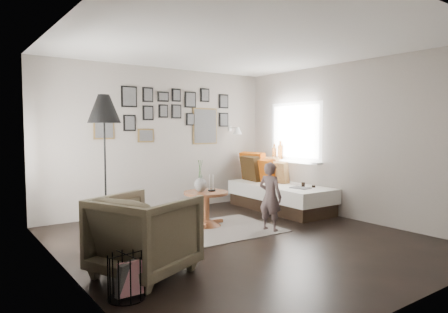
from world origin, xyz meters
TOP-DOWN VIEW (x-y plane):
  - ground at (0.00, 0.00)m, footprint 4.80×4.80m
  - wall_back at (0.00, 2.40)m, footprint 4.50×0.00m
  - wall_front at (0.00, -2.40)m, footprint 4.50×0.00m
  - wall_left at (-2.25, 0.00)m, footprint 0.00×4.80m
  - wall_right at (2.25, 0.00)m, footprint 0.00×4.80m
  - ceiling at (0.00, 0.00)m, footprint 4.80×4.80m
  - door_left at (-2.23, 1.20)m, footprint 0.00×2.14m
  - window_right at (2.18, 1.34)m, footprint 0.15×1.32m
  - gallery_wall at (0.29, 2.38)m, footprint 2.74×0.03m
  - wall_sconce at (1.55, 2.13)m, footprint 0.18×0.36m
  - rug at (-0.08, 0.62)m, footprint 1.98×1.44m
  - pedestal_table at (0.01, 0.92)m, footprint 0.68×0.68m
  - vase at (-0.07, 0.94)m, footprint 0.20×0.20m
  - candles at (0.12, 0.92)m, footprint 0.12×0.12m
  - daybed at (1.80, 1.25)m, footprint 0.97×2.17m
  - magazine_on_daybed at (1.75, 0.60)m, footprint 0.28×0.35m
  - armchair at (-1.62, -0.42)m, footprint 1.19×1.17m
  - armchair_cushion at (-1.59, -0.37)m, footprint 0.49×0.50m
  - floor_lamp at (-1.39, 1.38)m, footprint 0.46×0.46m
  - magazine_basket at (-2.00, -0.87)m, footprint 0.36×0.36m
  - demijohn_large at (1.87, 0.65)m, footprint 0.38×0.38m
  - demijohn_small at (2.00, 0.53)m, footprint 0.33×0.33m
  - child at (0.62, 0.14)m, footprint 0.33×0.42m

SIDE VIEW (x-z plane):
  - ground at x=0.00m, z-range 0.00..0.00m
  - rug at x=-0.08m, z-range 0.00..0.01m
  - demijohn_small at x=2.00m, z-range -0.06..0.45m
  - magazine_basket at x=-2.00m, z-range 0.00..0.39m
  - demijohn_large at x=1.87m, z-range -0.06..0.50m
  - pedestal_table at x=0.01m, z-range -0.02..0.52m
  - daybed at x=1.80m, z-range -0.19..0.84m
  - armchair at x=-1.62m, z-range 0.00..0.83m
  - armchair_cushion at x=-1.59m, z-range 0.39..0.57m
  - magazine_on_daybed at x=1.75m, z-range 0.47..0.49m
  - child at x=0.62m, z-range 0.00..1.02m
  - candles at x=0.12m, z-range 0.53..0.79m
  - vase at x=-0.07m, z-range 0.44..0.93m
  - window_right at x=2.18m, z-range 0.28..1.58m
  - door_left at x=-2.23m, z-range -0.02..2.12m
  - wall_back at x=0.00m, z-range -0.95..3.55m
  - wall_front at x=0.00m, z-range -0.95..3.55m
  - wall_left at x=-2.25m, z-range -1.10..3.70m
  - wall_right at x=2.25m, z-range -1.10..3.70m
  - wall_sconce at x=1.55m, z-range 1.38..1.54m
  - floor_lamp at x=-1.39m, z-range 0.72..2.70m
  - gallery_wall at x=0.29m, z-range 1.20..2.28m
  - ceiling at x=0.00m, z-range 2.60..2.60m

